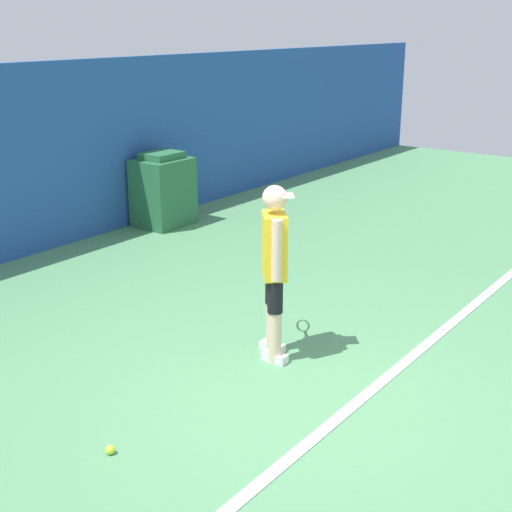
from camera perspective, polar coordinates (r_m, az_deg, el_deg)
ground_plane at (r=5.92m, az=3.25°, el=-11.40°), size 24.00×24.00×0.00m
court_baseline at (r=5.73m, az=6.88°, el=-12.54°), size 21.60×0.10×0.01m
tennis_player at (r=6.28m, az=1.46°, el=-0.68°), size 0.69×0.63×1.60m
tennis_ball at (r=5.34m, az=-11.59°, el=-14.95°), size 0.07×0.07×0.07m
covered_chair at (r=10.76m, az=-7.44°, el=5.22°), size 0.80×0.66×1.10m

